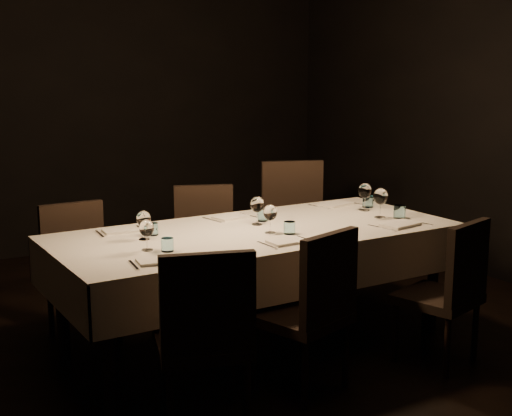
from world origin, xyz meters
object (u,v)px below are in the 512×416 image
chair_near_left (205,331)px  chair_far_right (295,222)px  chair_far_center (205,242)px  chair_far_left (78,264)px  dining_table (256,241)px  chair_near_right (450,286)px  chair_near_center (313,304)px

chair_near_left → chair_far_right: (1.63, 1.63, 0.05)m
chair_far_center → chair_near_left: bearing=-95.4°
chair_far_left → dining_table: bearing=-40.4°
chair_near_right → chair_far_left: size_ratio=1.01×
chair_far_right → chair_near_center: bearing=-99.5°
chair_near_left → chair_far_center: 1.84m
chair_near_center → chair_far_right: 1.82m
dining_table → chair_far_center: chair_far_center is taller
chair_near_left → dining_table: bearing=-116.4°
chair_near_center → chair_far_center: (0.15, 1.56, -0.01)m
dining_table → chair_far_center: (0.06, 0.82, -0.18)m
dining_table → chair_near_right: chair_near_right is taller
dining_table → chair_far_right: size_ratio=2.45×
chair_near_right → chair_far_right: chair_far_right is taller
chair_near_left → chair_far_center: size_ratio=1.03×
dining_table → chair_far_right: chair_far_right is taller
dining_table → chair_near_center: chair_near_center is taller
chair_near_left → chair_near_right: chair_near_left is taller
chair_near_right → chair_far_center: bearing=-81.1°
chair_far_center → chair_near_right: bearing=-43.8°
chair_near_right → chair_far_center: size_ratio=0.98×
chair_far_left → chair_near_left: bearing=-85.9°
chair_near_right → chair_far_center: chair_far_center is taller
dining_table → chair_near_center: size_ratio=2.75×
dining_table → chair_near_right: bearing=-46.1°
chair_near_left → chair_far_left: (-0.13, 1.57, -0.02)m
chair_near_center → chair_far_right: chair_far_right is taller
dining_table → chair_near_right: (0.82, -0.85, -0.19)m
chair_far_right → chair_near_left: bearing=-113.4°
chair_near_center → chair_near_right: 0.92m
chair_far_center → chair_far_right: bearing=21.5°
chair_far_left → chair_far_center: size_ratio=0.98×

